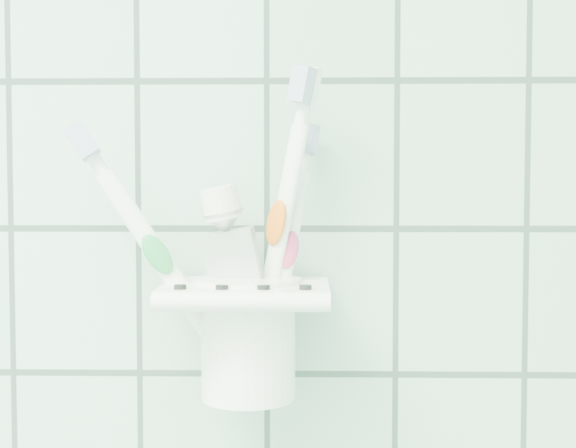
# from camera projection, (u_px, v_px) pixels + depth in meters

# --- Properties ---
(holder_bracket) EXTENTS (0.11, 0.10, 0.04)m
(holder_bracket) POSITION_uv_depth(u_px,v_px,m) (246.00, 295.00, 0.55)
(holder_bracket) COLOR white
(holder_bracket) RESTS_ON wall_back
(cup) EXTENTS (0.07, 0.07, 0.08)m
(cup) POSITION_uv_depth(u_px,v_px,m) (248.00, 332.00, 0.56)
(cup) COLOR white
(cup) RESTS_ON holder_bracket
(toothbrush_pink) EXTENTS (0.11, 0.02, 0.21)m
(toothbrush_pink) POSITION_uv_depth(u_px,v_px,m) (244.00, 232.00, 0.55)
(toothbrush_pink) COLOR white
(toothbrush_pink) RESTS_ON cup
(toothbrush_blue) EXTENTS (0.04, 0.04, 0.19)m
(toothbrush_blue) POSITION_uv_depth(u_px,v_px,m) (263.00, 250.00, 0.55)
(toothbrush_blue) COLOR white
(toothbrush_blue) RESTS_ON cup
(toothbrush_orange) EXTENTS (0.06, 0.03, 0.23)m
(toothbrush_orange) POSITION_uv_depth(u_px,v_px,m) (251.00, 223.00, 0.57)
(toothbrush_orange) COLOR white
(toothbrush_orange) RESTS_ON cup
(toothpaste_tube) EXTENTS (0.06, 0.04, 0.15)m
(toothpaste_tube) POSITION_uv_depth(u_px,v_px,m) (257.00, 268.00, 0.56)
(toothpaste_tube) COLOR silver
(toothpaste_tube) RESTS_ON cup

